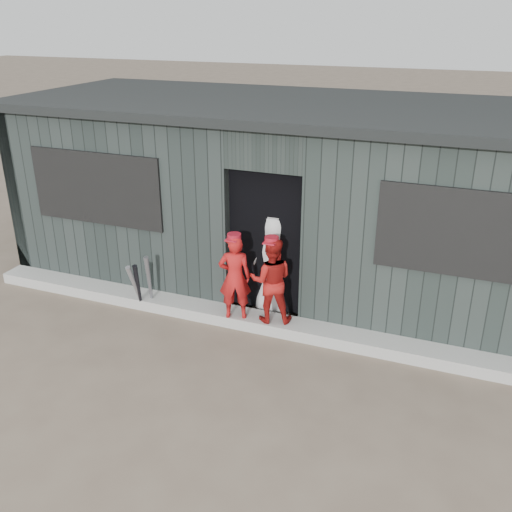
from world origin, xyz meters
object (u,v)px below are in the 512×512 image
at_px(player_red_left, 235,277).
at_px(dugout, 298,195).
at_px(bat_left, 136,288).
at_px(player_red_right, 271,280).
at_px(player_grey_back, 276,264).
at_px(bat_mid, 150,283).
at_px(bat_right, 138,288).

xyz_separation_m(player_red_left, dugout, (0.25, 1.79, 0.58)).
height_order(bat_left, player_red_right, player_red_right).
bearing_deg(player_grey_back, dugout, -105.99).
bearing_deg(player_red_left, bat_mid, -20.94).
distance_m(bat_right, player_red_right, 1.86).
bearing_deg(dugout, bat_left, -130.96).
distance_m(bat_right, dugout, 2.65).
bearing_deg(dugout, player_red_left, -97.95).
distance_m(player_red_right, dugout, 1.81).
xyz_separation_m(bat_right, player_grey_back, (1.71, 0.65, 0.35)).
xyz_separation_m(bat_mid, player_red_right, (1.71, 0.07, 0.30)).
xyz_separation_m(player_red_right, player_grey_back, (-0.11, 0.47, 0.01)).
bearing_deg(bat_mid, player_grey_back, 18.59).
height_order(player_red_left, player_red_right, player_red_left).
bearing_deg(bat_right, bat_mid, 46.48).
height_order(bat_left, bat_mid, bat_mid).
bearing_deg(dugout, bat_right, -130.66).
bearing_deg(bat_mid, bat_left, -137.16).
bearing_deg(player_grey_back, bat_mid, -1.75).
relative_size(bat_right, player_red_left, 0.64).
relative_size(bat_right, dugout, 0.09).
xyz_separation_m(bat_left, player_red_right, (1.85, 0.20, 0.34)).
bearing_deg(bat_right, dugout, 49.34).
relative_size(bat_mid, dugout, 0.10).
bearing_deg(bat_right, player_red_right, 5.83).
bearing_deg(dugout, player_grey_back, -85.65).
height_order(bat_mid, player_grey_back, player_grey_back).
bearing_deg(bat_left, player_red_left, 4.50).
xyz_separation_m(bat_right, player_red_left, (1.37, 0.10, 0.35)).
relative_size(bat_left, bat_mid, 0.93).
xyz_separation_m(bat_left, dugout, (1.65, 1.90, 0.93)).
distance_m(player_red_left, player_red_right, 0.46).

